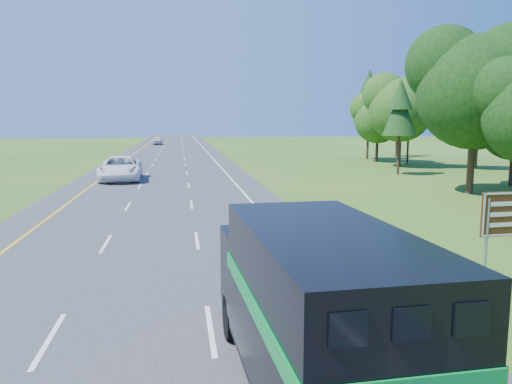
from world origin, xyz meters
TOP-DOWN VIEW (x-y plane):
  - road at (0.00, 50.00)m, footprint 15.00×260.00m
  - lane_markings at (0.00, 50.00)m, footprint 11.15×260.00m
  - horse_truck at (3.37, 7.52)m, footprint 2.59×7.46m
  - white_suv at (-3.67, 42.23)m, footprint 3.56×7.26m
  - far_car at (-3.23, 104.82)m, footprint 1.96×4.85m
  - exit_sign at (10.93, 13.00)m, footprint 1.89×0.16m
  - delineator at (8.88, 21.44)m, footprint 0.08×0.05m

SIDE VIEW (x-z plane):
  - road at x=0.00m, z-range 0.00..0.04m
  - lane_markings at x=0.00m, z-range 0.04..0.05m
  - delineator at x=8.88m, z-range 0.04..1.06m
  - far_car at x=-3.23m, z-range 0.04..1.69m
  - white_suv at x=-3.67m, z-range 0.04..2.03m
  - horse_truck at x=3.37m, z-range 0.15..3.42m
  - exit_sign at x=10.93m, z-range 0.48..3.68m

